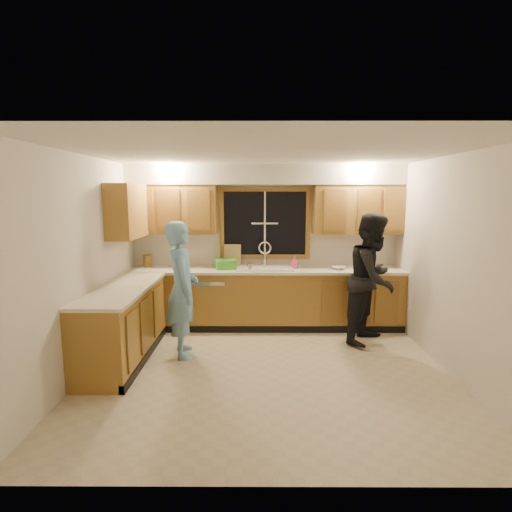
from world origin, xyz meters
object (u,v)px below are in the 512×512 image
(stove, at_px, (106,340))
(dish_crate, at_px, (226,264))
(sink, at_px, (265,272))
(man, at_px, (182,289))
(dishwasher, at_px, (210,301))
(soap_bottle, at_px, (295,262))
(knife_block, at_px, (148,261))
(woman, at_px, (373,279))
(bowl, at_px, (339,268))

(stove, relative_size, dish_crate, 2.97)
(sink, bearing_deg, man, -133.69)
(dishwasher, bearing_deg, dish_crate, 5.76)
(stove, bearing_deg, soap_bottle, 39.59)
(dish_crate, xyz_separation_m, soap_bottle, (1.07, 0.03, 0.02))
(dish_crate, bearing_deg, man, -112.36)
(sink, relative_size, dishwasher, 1.05)
(man, bearing_deg, dishwasher, -28.41)
(man, height_order, knife_block, man)
(dishwasher, relative_size, knife_block, 4.22)
(woman, distance_m, knife_block, 3.42)
(knife_block, bearing_deg, sink, -45.10)
(dishwasher, xyz_separation_m, woman, (2.33, -0.62, 0.49))
(knife_block, xyz_separation_m, bowl, (2.97, -0.20, -0.07))
(sink, bearing_deg, stove, -134.61)
(stove, height_order, man, man)
(sink, xyz_separation_m, dish_crate, (-0.61, 0.01, 0.13))
(sink, height_order, knife_block, sink)
(stove, distance_m, bowl, 3.45)
(sink, distance_m, stove, 2.60)
(man, relative_size, woman, 0.96)
(dishwasher, distance_m, soap_bottle, 1.44)
(sink, relative_size, bowl, 4.32)
(stove, bearing_deg, dishwasher, 62.31)
(man, xyz_separation_m, knife_block, (-0.78, 1.27, 0.15))
(dish_crate, height_order, bowl, dish_crate)
(sink, bearing_deg, dishwasher, -179.01)
(dishwasher, distance_m, dish_crate, 0.63)
(sink, xyz_separation_m, dishwasher, (-0.85, -0.01, -0.45))
(soap_bottle, bearing_deg, knife_block, 177.54)
(knife_block, bearing_deg, soap_bottle, -43.14)
(bowl, bearing_deg, man, -154.13)
(woman, height_order, bowl, woman)
(knife_block, bearing_deg, dishwasher, -49.63)
(sink, relative_size, woman, 0.48)
(woman, bearing_deg, stove, 146.76)
(stove, xyz_separation_m, woman, (3.28, 1.19, 0.45))
(bowl, bearing_deg, woman, -58.26)
(dish_crate, xyz_separation_m, bowl, (1.73, -0.07, -0.05))
(stove, height_order, soap_bottle, soap_bottle)
(dishwasher, xyz_separation_m, stove, (-0.95, -1.81, 0.04))
(soap_bottle, bearing_deg, dish_crate, -178.18)
(sink, xyz_separation_m, man, (-1.07, -1.13, 0.00))
(sink, height_order, dish_crate, sink)
(sink, relative_size, man, 0.50)
(stove, bearing_deg, dish_crate, 56.98)
(soap_bottle, bearing_deg, stove, -140.41)
(woman, distance_m, soap_bottle, 1.23)
(stove, bearing_deg, knife_block, 91.46)
(dishwasher, relative_size, bowl, 4.12)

